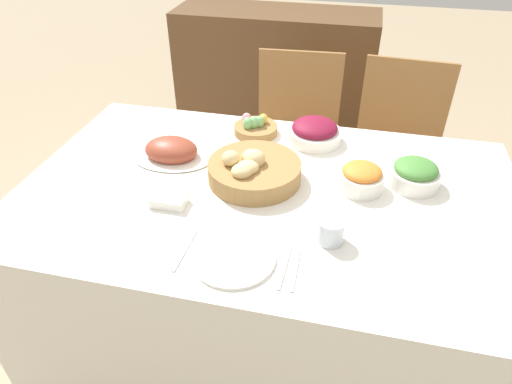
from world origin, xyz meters
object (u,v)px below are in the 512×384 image
Objects in this scene: fork at (185,250)px; egg_basket at (255,127)px; chair_far_right at (396,151)px; dinner_plate at (234,258)px; butter_dish at (169,201)px; drinking_cup at (331,230)px; green_salad_bowl at (415,174)px; carrot_bowl at (361,177)px; spoon at (296,268)px; beet_salad_bowl at (314,132)px; bread_basket at (253,170)px; sideboard at (275,84)px; chair_far_center at (295,140)px; knife at (285,267)px; ham_platter at (171,151)px.

egg_basket is at bearing 88.41° from fork.
chair_far_right is 1.32m from dinner_plate.
drinking_cup is at bearing -6.09° from butter_dish.
carrot_bowl is at bearing -160.25° from green_salad_bowl.
green_salad_bowl is 0.58m from spoon.
spoon is at bearing -86.79° from beet_salad_bowl.
bread_basket is 2.08× the size of carrot_bowl.
green_salad_bowl reaches higher than fork.
spoon is (-0.15, -0.42, -0.04)m from carrot_bowl.
butter_dish is at bearing 123.84° from fork.
drinking_cup is at bearing 28.79° from dinner_plate.
sideboard is 11.26× the size of butter_dish.
drinking_cup is at bearing -125.43° from green_salad_bowl.
green_salad_bowl reaches higher than spoon.
fork is 1.52× the size of butter_dish.
chair_far_right is 0.74× the size of sideboard.
green_salad_bowl is (0.36, -0.22, 0.00)m from beet_salad_bowl.
sideboard reaches higher than chair_far_center.
dinner_plate is (0.26, -1.96, 0.31)m from sideboard.
chair_far_center is 11.44× the size of drinking_cup.
bread_basket reaches higher than knife.
chair_far_right is 0.85m from carrot_bowl.
spoon is at bearing -77.56° from sideboard.
beet_salad_bowl reaches higher than knife.
egg_basket is 1.03× the size of knife.
spoon is 0.16m from drinking_cup.
chair_far_right is 1.13m from drinking_cup.
spoon is (0.43, -1.96, 0.31)m from sideboard.
sideboard is 2.01m from dinner_plate.
green_salad_bowl is at bearing 54.57° from drinking_cup.
bread_basket is at bearing -95.76° from chair_far_center.
chair_far_center is at bearing -175.53° from chair_far_right.
chair_far_center is at bearing 75.50° from butter_dish.
ham_platter is (-0.33, 0.07, -0.01)m from bread_basket.
knife is (-0.35, -0.48, -0.04)m from green_salad_bowl.
chair_far_center is 0.60m from beet_salad_bowl.
drinking_cup is at bearing 53.29° from knife.
ham_platter is (-0.10, -1.50, 0.34)m from sideboard.
chair_far_center is 2.92× the size of bread_basket.
beet_salad_bowl is at bearing -72.65° from sideboard.
bread_basket is 1.05× the size of ham_platter.
beet_salad_bowl reaches higher than drinking_cup.
drinking_cup is (-0.25, -0.34, -0.01)m from green_salad_bowl.
beet_salad_bowl reaches higher than egg_basket.
sideboard reaches higher than bread_basket.
egg_basket is at bearing -82.86° from sideboard.
bread_basket is 0.39m from dinner_plate.
green_salad_bowl reaches higher than butter_dish.
chair_far_right reaches higher than green_salad_bowl.
dinner_plate is at bearing -84.78° from bread_basket.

